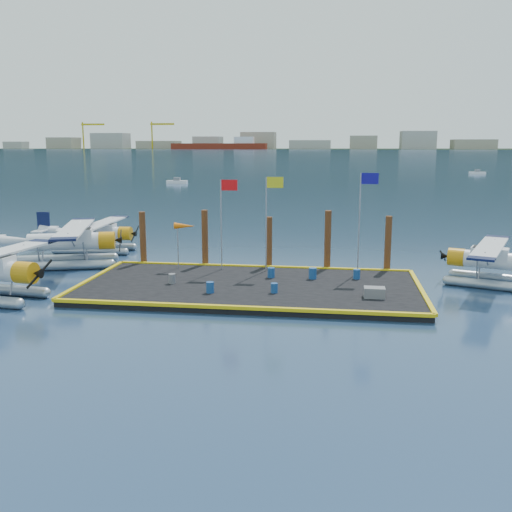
% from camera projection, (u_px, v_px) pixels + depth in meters
% --- Properties ---
extents(ground, '(4000.00, 4000.00, 0.00)m').
position_uv_depth(ground, '(250.00, 291.00, 34.34)').
color(ground, navy).
rests_on(ground, ground).
extents(dock, '(20.00, 10.00, 0.40)m').
position_uv_depth(dock, '(250.00, 287.00, 34.30)').
color(dock, black).
rests_on(dock, ground).
extents(dock_bumpers, '(20.25, 10.25, 0.18)m').
position_uv_depth(dock_bumpers, '(250.00, 283.00, 34.25)').
color(dock_bumpers, gold).
rests_on(dock_bumpers, dock).
extents(far_backdrop, '(3050.00, 2050.00, 810.00)m').
position_uv_depth(far_backdrop, '(418.00, 143.00, 1687.19)').
color(far_backdrop, black).
rests_on(far_backdrop, ground).
extents(seaplane_b, '(9.83, 10.53, 3.76)m').
position_uv_depth(seaplane_b, '(69.00, 244.00, 40.81)').
color(seaplane_b, '#9CA3AA').
rests_on(seaplane_b, ground).
extents(seaplane_c, '(8.25, 9.09, 3.24)m').
position_uv_depth(seaplane_c, '(98.00, 235.00, 46.28)').
color(seaplane_c, '#9CA3AA').
rests_on(seaplane_c, ground).
extents(seaplane_d, '(8.66, 9.20, 3.32)m').
position_uv_depth(seaplane_d, '(496.00, 263.00, 35.21)').
color(seaplane_d, '#9CA3AA').
rests_on(seaplane_d, ground).
extents(drum_0, '(0.42, 0.42, 0.59)m').
position_uv_depth(drum_0, '(172.00, 279.00, 34.42)').
color(drum_0, slate).
rests_on(drum_0, dock).
extents(drum_1, '(0.39, 0.39, 0.56)m').
position_uv_depth(drum_1, '(274.00, 288.00, 32.26)').
color(drum_1, navy).
rests_on(drum_1, dock).
extents(drum_2, '(0.49, 0.49, 0.69)m').
position_uv_depth(drum_2, '(313.00, 273.00, 35.59)').
color(drum_2, navy).
rests_on(drum_2, dock).
extents(drum_3, '(0.44, 0.44, 0.62)m').
position_uv_depth(drum_3, '(210.00, 287.00, 32.25)').
color(drum_3, navy).
rests_on(drum_3, dock).
extents(drum_4, '(0.43, 0.43, 0.60)m').
position_uv_depth(drum_4, '(357.00, 274.00, 35.58)').
color(drum_4, navy).
rests_on(drum_4, dock).
extents(drum_5, '(0.45, 0.45, 0.63)m').
position_uv_depth(drum_5, '(271.00, 273.00, 35.93)').
color(drum_5, navy).
rests_on(drum_5, dock).
extents(crate, '(1.14, 0.76, 0.57)m').
position_uv_depth(crate, '(374.00, 292.00, 31.26)').
color(crate, slate).
rests_on(crate, dock).
extents(flagpole_red, '(1.14, 0.08, 6.00)m').
position_uv_depth(flagpole_red, '(224.00, 210.00, 37.49)').
color(flagpole_red, gray).
rests_on(flagpole_red, dock).
extents(flagpole_yellow, '(1.14, 0.08, 6.20)m').
position_uv_depth(flagpole_yellow, '(269.00, 209.00, 37.06)').
color(flagpole_yellow, gray).
rests_on(flagpole_yellow, dock).
extents(flagpole_blue, '(1.14, 0.08, 6.50)m').
position_uv_depth(flagpole_blue, '(363.00, 208.00, 36.20)').
color(flagpole_blue, gray).
rests_on(flagpole_blue, dock).
extents(windsock, '(1.40, 0.44, 3.12)m').
position_uv_depth(windsock, '(184.00, 227.00, 38.10)').
color(windsock, gray).
rests_on(windsock, dock).
extents(piling_0, '(0.44, 0.44, 4.00)m').
position_uv_depth(piling_0, '(143.00, 240.00, 40.37)').
color(piling_0, '#472814').
rests_on(piling_0, ground).
extents(piling_1, '(0.44, 0.44, 4.20)m').
position_uv_depth(piling_1, '(205.00, 240.00, 39.73)').
color(piling_1, '#472814').
rests_on(piling_1, ground).
extents(piling_2, '(0.44, 0.44, 3.80)m').
position_uv_depth(piling_2, '(269.00, 244.00, 39.15)').
color(piling_2, '#472814').
rests_on(piling_2, ground).
extents(piling_3, '(0.44, 0.44, 4.30)m').
position_uv_depth(piling_3, '(328.00, 242.00, 38.55)').
color(piling_3, '#472814').
rests_on(piling_3, ground).
extents(piling_4, '(0.44, 0.44, 4.00)m').
position_uv_depth(piling_4, '(388.00, 246.00, 38.03)').
color(piling_4, '#472814').
rests_on(piling_4, ground).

